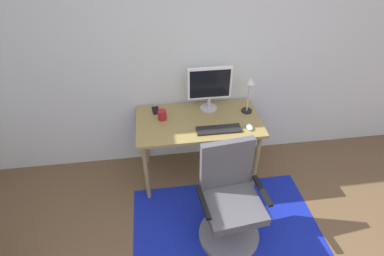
{
  "coord_description": "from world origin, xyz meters",
  "views": [
    {
      "loc": [
        -0.47,
        -0.65,
        2.51
      ],
      "look_at": [
        -0.17,
        1.54,
        0.84
      ],
      "focal_mm": 28.53,
      "sensor_mm": 36.0,
      "label": 1
    }
  ],
  "objects_px": {
    "coffee_cup": "(162,115)",
    "desk_lamp": "(249,88)",
    "monitor": "(210,85)",
    "keyboard": "(219,129)",
    "computer_mouse": "(250,127)",
    "desk": "(198,127)",
    "office_chair": "(229,205)",
    "cell_phone": "(156,110)"
  },
  "relations": [
    {
      "from": "coffee_cup",
      "to": "desk_lamp",
      "type": "distance_m",
      "value": 0.9
    },
    {
      "from": "monitor",
      "to": "keyboard",
      "type": "height_order",
      "value": "monitor"
    },
    {
      "from": "monitor",
      "to": "computer_mouse",
      "type": "relative_size",
      "value": 4.5
    },
    {
      "from": "desk",
      "to": "keyboard",
      "type": "height_order",
      "value": "keyboard"
    },
    {
      "from": "computer_mouse",
      "to": "office_chair",
      "type": "bearing_deg",
      "value": -117.52
    },
    {
      "from": "keyboard",
      "to": "coffee_cup",
      "type": "distance_m",
      "value": 0.58
    },
    {
      "from": "monitor",
      "to": "desk_lamp",
      "type": "xyz_separation_m",
      "value": [
        0.38,
        -0.11,
        -0.0
      ]
    },
    {
      "from": "desk_lamp",
      "to": "monitor",
      "type": "bearing_deg",
      "value": 164.24
    },
    {
      "from": "desk",
      "to": "office_chair",
      "type": "distance_m",
      "value": 0.85
    },
    {
      "from": "office_chair",
      "to": "computer_mouse",
      "type": "bearing_deg",
      "value": 56.2
    },
    {
      "from": "cell_phone",
      "to": "office_chair",
      "type": "distance_m",
      "value": 1.22
    },
    {
      "from": "coffee_cup",
      "to": "computer_mouse",
      "type": "bearing_deg",
      "value": -18.01
    },
    {
      "from": "monitor",
      "to": "office_chair",
      "type": "height_order",
      "value": "monitor"
    },
    {
      "from": "coffee_cup",
      "to": "office_chair",
      "type": "xyz_separation_m",
      "value": [
        0.51,
        -0.86,
        -0.4
      ]
    },
    {
      "from": "desk",
      "to": "computer_mouse",
      "type": "bearing_deg",
      "value": -23.19
    },
    {
      "from": "computer_mouse",
      "to": "coffee_cup",
      "type": "height_order",
      "value": "coffee_cup"
    },
    {
      "from": "coffee_cup",
      "to": "cell_phone",
      "type": "distance_m",
      "value": 0.18
    },
    {
      "from": "desk",
      "to": "coffee_cup",
      "type": "bearing_deg",
      "value": 169.23
    },
    {
      "from": "keyboard",
      "to": "desk_lamp",
      "type": "bearing_deg",
      "value": 38.26
    },
    {
      "from": "office_chair",
      "to": "keyboard",
      "type": "bearing_deg",
      "value": 82.52
    },
    {
      "from": "cell_phone",
      "to": "desk_lamp",
      "type": "bearing_deg",
      "value": -14.11
    },
    {
      "from": "cell_phone",
      "to": "computer_mouse",
      "type": "bearing_deg",
      "value": -31.5
    },
    {
      "from": "monitor",
      "to": "computer_mouse",
      "type": "bearing_deg",
      "value": -50.47
    },
    {
      "from": "keyboard",
      "to": "desk",
      "type": "bearing_deg",
      "value": 131.39
    },
    {
      "from": "coffee_cup",
      "to": "cell_phone",
      "type": "height_order",
      "value": "coffee_cup"
    },
    {
      "from": "computer_mouse",
      "to": "desk",
      "type": "bearing_deg",
      "value": 156.81
    },
    {
      "from": "computer_mouse",
      "to": "cell_phone",
      "type": "distance_m",
      "value": 0.98
    },
    {
      "from": "monitor",
      "to": "keyboard",
      "type": "relative_size",
      "value": 1.09
    },
    {
      "from": "monitor",
      "to": "desk_lamp",
      "type": "relative_size",
      "value": 1.2
    },
    {
      "from": "desk",
      "to": "coffee_cup",
      "type": "height_order",
      "value": "coffee_cup"
    },
    {
      "from": "desk_lamp",
      "to": "computer_mouse",
      "type": "bearing_deg",
      "value": -100.61
    },
    {
      "from": "office_chair",
      "to": "cell_phone",
      "type": "bearing_deg",
      "value": 112.87
    },
    {
      "from": "desk",
      "to": "office_chair",
      "type": "height_order",
      "value": "office_chair"
    },
    {
      "from": "computer_mouse",
      "to": "monitor",
      "type": "bearing_deg",
      "value": 129.53
    },
    {
      "from": "desk",
      "to": "cell_phone",
      "type": "height_order",
      "value": "cell_phone"
    },
    {
      "from": "keyboard",
      "to": "computer_mouse",
      "type": "bearing_deg",
      "value": -1.95
    },
    {
      "from": "desk",
      "to": "monitor",
      "type": "relative_size",
      "value": 2.64
    },
    {
      "from": "desk_lamp",
      "to": "office_chair",
      "type": "bearing_deg",
      "value": -112.41
    },
    {
      "from": "computer_mouse",
      "to": "desk_lamp",
      "type": "distance_m",
      "value": 0.39
    },
    {
      "from": "coffee_cup",
      "to": "office_chair",
      "type": "relative_size",
      "value": 0.1
    },
    {
      "from": "office_chair",
      "to": "desk",
      "type": "bearing_deg",
      "value": 94.66
    },
    {
      "from": "desk",
      "to": "desk_lamp",
      "type": "xyz_separation_m",
      "value": [
        0.52,
        0.09,
        0.35
      ]
    }
  ]
}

